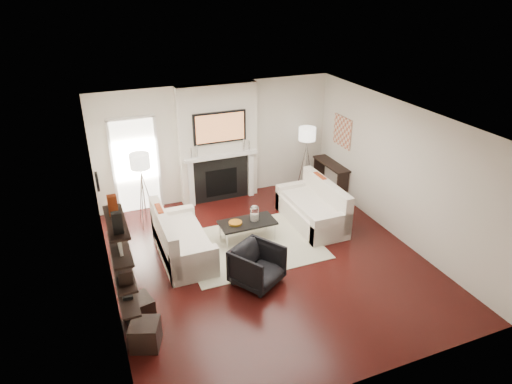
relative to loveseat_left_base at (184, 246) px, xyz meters
name	(u,v)px	position (x,y,z in m)	size (l,w,h in m)	color
room_envelope	(269,195)	(1.41, -0.74, 1.14)	(6.00, 6.00, 6.00)	#330D0B
chimney_breast	(218,144)	(1.41, 2.13, 1.14)	(1.80, 0.25, 2.70)	silver
fireplace_surround	(221,179)	(1.41, 2.00, 0.31)	(1.30, 0.02, 1.04)	black
firebox	(221,182)	(1.41, 1.99, 0.24)	(0.75, 0.02, 0.65)	black
mantel_pilaster_l	(191,184)	(0.69, 1.97, 0.34)	(0.12, 0.08, 1.10)	white
mantel_pilaster_r	(251,174)	(2.13, 1.97, 0.34)	(0.12, 0.08, 1.10)	white
mantel_shelf	(221,156)	(1.41, 1.95, 0.91)	(1.70, 0.18, 0.07)	white
tv_body	(220,127)	(1.41, 1.97, 1.57)	(1.20, 0.06, 0.70)	black
tv_screen	(220,128)	(1.41, 1.94, 1.57)	(1.10, 0.01, 0.62)	#BF723F
candlestick_l_tall	(197,151)	(0.86, 1.96, 1.09)	(0.04, 0.04, 0.30)	silver
candlestick_l_short	(191,153)	(0.73, 1.96, 1.06)	(0.04, 0.04, 0.24)	silver
candlestick_r_tall	(244,145)	(1.96, 1.96, 1.09)	(0.04, 0.04, 0.30)	silver
candlestick_r_short	(249,145)	(2.09, 1.96, 1.06)	(0.04, 0.04, 0.24)	silver
hallway_panel	(136,166)	(-0.44, 2.24, 0.84)	(0.90, 0.02, 2.10)	white
door_trim_l	(113,170)	(-0.92, 2.22, 0.84)	(0.06, 0.06, 2.16)	white
door_trim_r	(158,163)	(0.04, 2.22, 0.84)	(0.06, 0.06, 2.16)	white
door_trim_top	(130,118)	(-0.44, 2.22, 1.92)	(1.02, 0.06, 0.06)	white
rug	(252,245)	(1.32, -0.14, -0.20)	(2.60, 2.00, 0.01)	#BBB699
loveseat_left_base	(184,246)	(0.00, 0.00, 0.00)	(0.85, 1.80, 0.42)	silver
loveseat_left_back	(164,235)	(-0.33, 0.00, 0.32)	(0.18, 1.80, 0.80)	silver
loveseat_left_arm_n	(195,266)	(0.00, -0.81, 0.09)	(0.85, 0.18, 0.60)	silver
loveseat_left_arm_s	(174,222)	(0.00, 0.81, 0.09)	(0.85, 0.18, 0.60)	silver
loveseat_left_cushion	(185,234)	(0.05, 0.00, 0.26)	(0.63, 1.44, 0.10)	silver
pillow_left_orange	(160,218)	(-0.33, 0.30, 0.52)	(0.10, 0.42, 0.42)	#913111
pillow_left_charcoal	(167,234)	(-0.33, -0.30, 0.51)	(0.10, 0.40, 0.40)	black
loveseat_right_base	(311,215)	(2.81, 0.21, 0.00)	(0.85, 1.80, 0.42)	silver
loveseat_right_back	(326,199)	(3.15, 0.21, 0.32)	(0.18, 1.80, 0.80)	silver
loveseat_right_arm_n	(331,229)	(2.81, -0.60, 0.09)	(0.85, 0.18, 0.60)	silver
loveseat_right_arm_s	(294,195)	(2.81, 1.02, 0.09)	(0.85, 0.18, 0.60)	silver
loveseat_right_cushion	(310,204)	(2.76, 0.21, 0.26)	(0.63, 1.44, 0.10)	silver
pillow_right_orange	(320,184)	(3.15, 0.51, 0.52)	(0.10, 0.42, 0.42)	#913111
pillow_right_charcoal	(334,196)	(3.15, -0.09, 0.51)	(0.10, 0.40, 0.40)	black
coffee_table	(247,223)	(1.32, 0.08, 0.19)	(1.10, 0.55, 0.04)	black
coffee_leg_nw	(227,242)	(0.82, -0.14, -0.02)	(0.02, 0.02, 0.38)	silver
coffee_leg_ne	(275,232)	(1.82, -0.14, -0.02)	(0.02, 0.02, 0.38)	silver
coffee_leg_sw	(220,231)	(0.82, 0.30, -0.02)	(0.02, 0.02, 0.38)	silver
coffee_leg_se	(266,222)	(1.82, 0.30, -0.02)	(0.02, 0.02, 0.38)	silver
hurricane_glass	(254,214)	(1.47, 0.08, 0.35)	(0.17, 0.17, 0.30)	white
hurricane_candle	(254,217)	(1.47, 0.08, 0.29)	(0.11, 0.11, 0.17)	white
copper_bowl	(235,223)	(1.07, 0.08, 0.24)	(0.26, 0.26, 0.04)	#B5791E
armchair	(257,264)	(0.97, -1.28, 0.17)	(0.74, 0.69, 0.76)	black
lamp_left_post	(144,199)	(-0.44, 1.47, 0.39)	(0.02, 0.02, 1.20)	silver
lamp_left_shade	(140,161)	(-0.44, 1.47, 1.24)	(0.40, 0.40, 0.30)	white
lamp_left_leg_a	(150,198)	(-0.33, 1.47, 0.39)	(0.02, 0.02, 1.25)	silver
lamp_left_leg_b	(141,198)	(-0.50, 1.56, 0.39)	(0.02, 0.02, 1.25)	silver
lamp_left_leg_c	(142,202)	(-0.50, 1.37, 0.39)	(0.02, 0.02, 1.25)	silver
lamp_right_post	(306,168)	(3.46, 1.73, 0.39)	(0.02, 0.02, 1.20)	silver
lamp_right_shade	(307,134)	(3.46, 1.73, 1.24)	(0.40, 0.40, 0.30)	white
lamp_right_leg_a	(310,167)	(3.57, 1.73, 0.39)	(0.02, 0.02, 1.25)	silver
lamp_right_leg_b	(302,166)	(3.40, 1.83, 0.39)	(0.02, 0.02, 1.25)	silver
lamp_right_leg_c	(305,169)	(3.40, 1.64, 0.39)	(0.02, 0.02, 1.25)	silver
console_top	(331,164)	(3.98, 1.42, 0.52)	(0.35, 1.20, 0.04)	black
console_leg_n	(342,187)	(3.98, 0.87, 0.14)	(0.30, 0.04, 0.71)	black
console_leg_s	(319,170)	(3.98, 1.97, 0.14)	(0.30, 0.04, 0.71)	black
wall_art	(343,132)	(4.14, 1.31, 1.34)	(0.03, 0.70, 0.70)	tan
shelf_bottom	(127,296)	(-1.21, -1.74, 0.49)	(0.25, 1.00, 0.04)	black
shelf_lower	(124,273)	(-1.21, -1.74, 0.89)	(0.25, 1.00, 0.04)	black
shelf_upper	(120,248)	(-1.21, -1.74, 1.29)	(0.25, 1.00, 0.04)	black
shelf_top	(116,222)	(-1.21, -1.74, 1.69)	(0.25, 1.00, 0.04)	black
decor_magfile_a	(117,223)	(-1.21, -2.06, 1.85)	(0.12, 0.10, 0.28)	black
decor_magfile_b	(113,205)	(-1.21, -1.56, 1.85)	(0.12, 0.10, 0.28)	#913111
decor_frame_a	(119,243)	(-1.21, -1.83, 1.42)	(0.04, 0.30, 0.22)	white
decor_frame_b	(116,231)	(-1.21, -1.45, 1.40)	(0.04, 0.22, 0.18)	black
decor_wine_rack	(125,274)	(-1.21, -1.96, 1.01)	(0.18, 0.25, 0.20)	black
decor_box_small	(122,262)	(-1.21, -1.59, 0.97)	(0.15, 0.12, 0.12)	black
decor_books	(127,295)	(-1.21, -1.77, 0.53)	(0.14, 0.20, 0.05)	black
decor_box_tall	(124,278)	(-1.21, -1.46, 0.60)	(0.10, 0.10, 0.18)	white
clock_rim	(97,182)	(-1.32, 0.16, 1.49)	(0.34, 0.34, 0.04)	black
clock_face	(99,181)	(-1.30, 0.16, 1.49)	(0.29, 0.29, 0.01)	white
ottoman_near	(139,310)	(-1.06, -1.49, -0.01)	(0.40, 0.40, 0.40)	black
ottoman_far	(145,334)	(-1.06, -2.05, -0.01)	(0.40, 0.40, 0.40)	black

